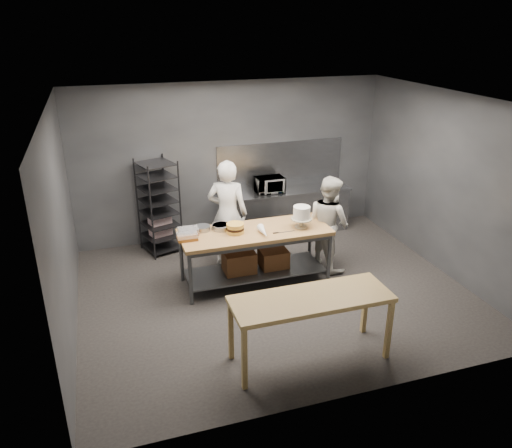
{
  "coord_description": "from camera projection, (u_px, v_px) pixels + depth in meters",
  "views": [
    {
      "loc": [
        -2.4,
        -6.52,
        4.07
      ],
      "look_at": [
        -0.19,
        0.37,
        1.05
      ],
      "focal_mm": 35.0,
      "sensor_mm": 36.0,
      "label": 1
    }
  ],
  "objects": [
    {
      "name": "back_counter",
      "position": [
        285.0,
        211.0,
        10.0
      ],
      "size": [
        2.6,
        0.6,
        0.9
      ],
      "color": "slate",
      "rests_on": "ground"
    },
    {
      "name": "pastry_clamshells",
      "position": [
        188.0,
        234.0,
        7.67
      ],
      "size": [
        0.36,
        0.4,
        0.11
      ],
      "color": "#A06220",
      "rests_on": "work_table"
    },
    {
      "name": "near_counter",
      "position": [
        311.0,
        303.0,
        6.12
      ],
      "size": [
        2.0,
        0.7,
        0.9
      ],
      "color": "olive",
      "rests_on": "ground"
    },
    {
      "name": "ground",
      "position": [
        274.0,
        292.0,
        7.97
      ],
      "size": [
        6.0,
        6.0,
        0.0
      ],
      "primitive_type": "plane",
      "color": "black",
      "rests_on": "ground"
    },
    {
      "name": "speed_rack",
      "position": [
        159.0,
        207.0,
        9.07
      ],
      "size": [
        0.77,
        0.8,
        1.75
      ],
      "color": "black",
      "rests_on": "ground"
    },
    {
      "name": "cake_pans",
      "position": [
        208.0,
        229.0,
        7.91
      ],
      "size": [
        0.84,
        0.35,
        0.07
      ],
      "color": "gray",
      "rests_on": "work_table"
    },
    {
      "name": "piping_bag",
      "position": [
        264.0,
        232.0,
        7.73
      ],
      "size": [
        0.14,
        0.39,
        0.12
      ],
      "primitive_type": "cone",
      "rotation": [
        1.57,
        0.0,
        -0.05
      ],
      "color": "silver",
      "rests_on": "work_table"
    },
    {
      "name": "layer_cake",
      "position": [
        235.0,
        228.0,
        7.81
      ],
      "size": [
        0.28,
        0.28,
        0.16
      ],
      "color": "gold",
      "rests_on": "work_table"
    },
    {
      "name": "splashback_panel",
      "position": [
        281.0,
        164.0,
        9.91
      ],
      "size": [
        2.6,
        0.02,
        0.9
      ],
      "primitive_type": "cube",
      "color": "slate",
      "rests_on": "back_counter"
    },
    {
      "name": "microwave",
      "position": [
        269.0,
        185.0,
        9.67
      ],
      "size": [
        0.54,
        0.37,
        0.3
      ],
      "primitive_type": "imported",
      "color": "black",
      "rests_on": "back_counter"
    },
    {
      "name": "offset_spatula",
      "position": [
        281.0,
        232.0,
        7.85
      ],
      "size": [
        0.36,
        0.02,
        0.02
      ],
      "color": "slate",
      "rests_on": "work_table"
    },
    {
      "name": "work_table",
      "position": [
        255.0,
        250.0,
        8.08
      ],
      "size": [
        2.4,
        0.9,
        0.92
      ],
      "color": "olive",
      "rests_on": "ground"
    },
    {
      "name": "chef_right",
      "position": [
        329.0,
        223.0,
        8.47
      ],
      "size": [
        0.82,
        0.94,
        1.65
      ],
      "primitive_type": "imported",
      "rotation": [
        0.0,
        0.0,
        1.85
      ],
      "color": "silver",
      "rests_on": "ground"
    },
    {
      "name": "chef_behind",
      "position": [
        228.0,
        214.0,
        8.53
      ],
      "size": [
        0.82,
        0.7,
        1.89
      ],
      "primitive_type": "imported",
      "rotation": [
        0.0,
        0.0,
        2.71
      ],
      "color": "white",
      "rests_on": "ground"
    },
    {
      "name": "frosted_cake_stand",
      "position": [
        302.0,
        214.0,
        7.96
      ],
      "size": [
        0.34,
        0.34,
        0.36
      ],
      "color": "#AEA58B",
      "rests_on": "work_table"
    },
    {
      "name": "back_wall",
      "position": [
        232.0,
        161.0,
        9.59
      ],
      "size": [
        6.0,
        0.04,
        3.0
      ],
      "primitive_type": "cube",
      "color": "#4C4F54",
      "rests_on": "ground"
    }
  ]
}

